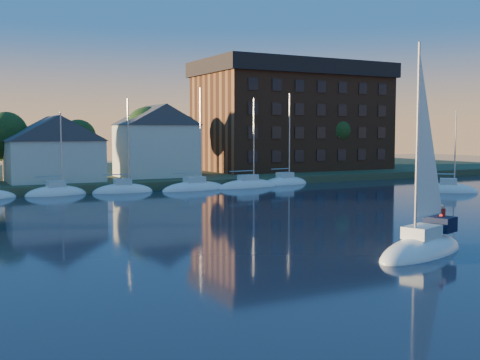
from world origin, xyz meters
TOP-DOWN VIEW (x-y plane):
  - ground at (0.00, 0.00)m, footprint 260.00×260.00m
  - shoreline_land at (0.00, 75.00)m, footprint 160.00×50.00m
  - wooden_dock at (0.00, 52.00)m, footprint 120.00×3.00m
  - clubhouse_centre at (-6.00, 57.00)m, footprint 11.55×8.40m
  - clubhouse_east at (8.00, 59.00)m, footprint 10.50×8.40m
  - condo_block at (34.00, 64.95)m, footprint 31.00×17.00m
  - tree_line at (2.00, 63.00)m, footprint 93.40×5.40m
  - moored_fleet at (-8.00, 49.00)m, footprint 71.50×2.40m
  - hero_sailboat at (5.07, 6.35)m, footprint 8.70×5.17m
  - drifting_sailboat_right at (34.27, 31.70)m, footprint 6.36×6.22m

SIDE VIEW (x-z plane):
  - ground at x=0.00m, z-range 0.00..0.00m
  - shoreline_land at x=0.00m, z-range -1.00..1.00m
  - wooden_dock at x=0.00m, z-range -0.50..0.50m
  - drifting_sailboat_right at x=34.27m, z-range -5.28..5.47m
  - moored_fleet at x=-8.00m, z-range -5.93..6.12m
  - hero_sailboat at x=5.07m, z-range -5.99..7.10m
  - clubhouse_centre at x=-6.00m, z-range 1.09..9.17m
  - clubhouse_east at x=8.00m, z-range 1.10..10.90m
  - tree_line at x=2.00m, z-range 2.73..11.63m
  - condo_block at x=34.00m, z-range 1.09..18.49m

